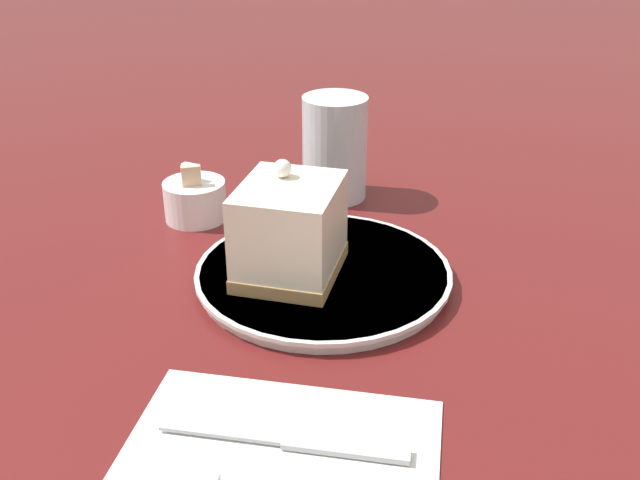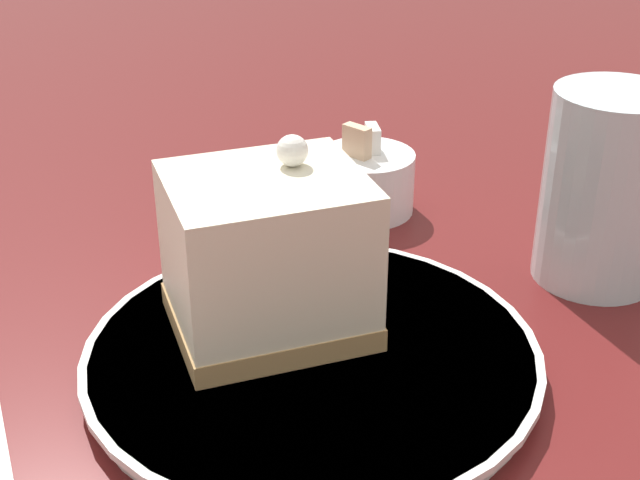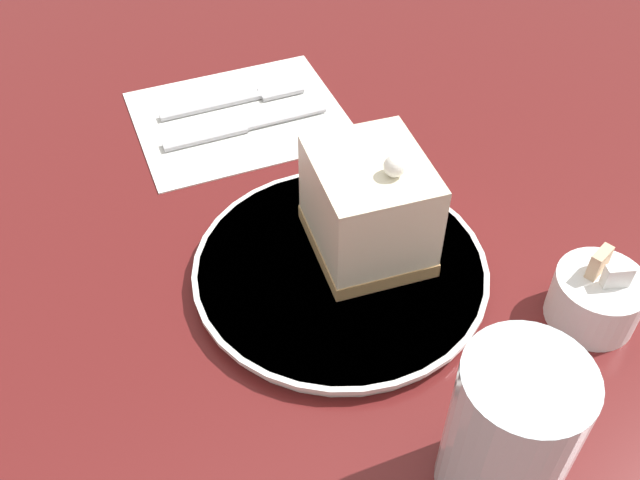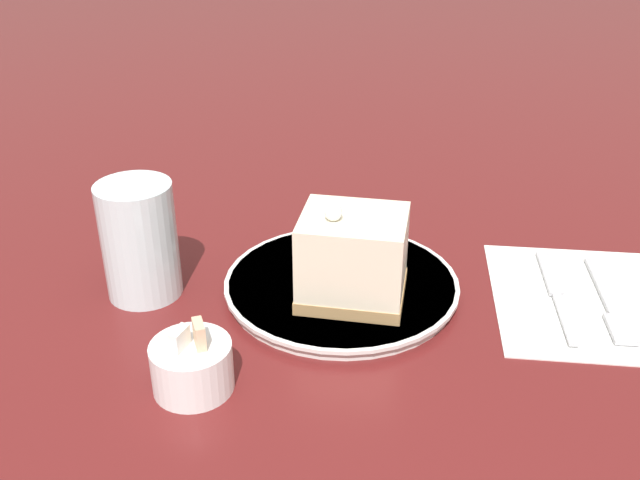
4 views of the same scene
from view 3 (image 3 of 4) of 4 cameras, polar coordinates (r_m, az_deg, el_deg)
name	(u,v)px [view 3 (image 3 of 4)]	position (r m, az deg, el deg)	size (l,w,h in m)	color
ground_plane	(373,296)	(0.57, 4.24, -4.51)	(4.00, 4.00, 0.00)	#5B1919
plate	(340,270)	(0.57, 1.63, -2.39)	(0.24, 0.24, 0.01)	silver
cake_slice	(369,206)	(0.56, 3.91, 2.70)	(0.11, 0.10, 0.10)	#AD8451
napkin	(239,117)	(0.75, -6.47, 9.79)	(0.20, 0.23, 0.00)	white
fork	(245,98)	(0.77, -6.00, 11.22)	(0.03, 0.15, 0.00)	#B2B2B7
knife	(231,131)	(0.72, -7.14, 8.68)	(0.03, 0.17, 0.00)	#B2B2B7
sugar_bowl	(596,298)	(0.57, 21.19, -4.33)	(0.07, 0.07, 0.06)	white
drinking_glass	(510,434)	(0.44, 14.93, -14.75)	(0.07, 0.07, 0.12)	silver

